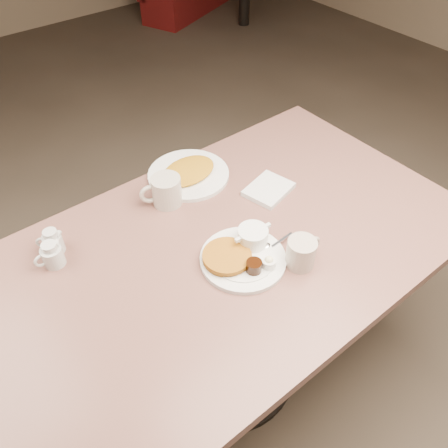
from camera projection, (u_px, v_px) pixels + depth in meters
room at (230, 26)px, 0.93m from camera, size 7.04×8.04×2.84m
diner_table at (228, 279)px, 1.50m from camera, size 1.50×0.90×0.75m
main_plate at (243, 253)px, 1.33m from camera, size 0.32×0.28×0.07m
coffee_mug_near at (302, 252)px, 1.30m from camera, size 0.12×0.09×0.09m
napkin at (269, 189)px, 1.55m from camera, size 0.18×0.16×0.02m
coffee_mug_far at (165, 191)px, 1.48m from camera, size 0.15×0.13×0.10m
creamer_left at (52, 255)px, 1.30m from camera, size 0.09×0.08×0.08m
creamer_right at (53, 242)px, 1.34m from camera, size 0.08×0.06×0.08m
hash_plate at (188, 173)px, 1.61m from camera, size 0.33×0.33×0.04m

